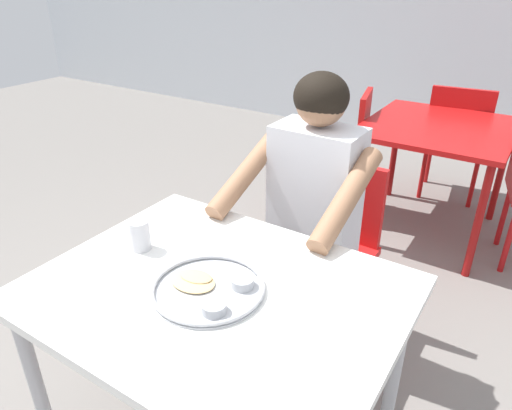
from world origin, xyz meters
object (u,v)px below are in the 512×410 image
Objects in this scene: chair_foreground at (325,240)px; chair_red_far at (457,135)px; chair_red_left at (345,144)px; drinking_cup at (140,234)px; thali_tray at (209,288)px; diner_foreground at (304,208)px; table_foreground at (217,312)px; table_background_red at (438,138)px.

chair_red_far is at bearing 84.20° from chair_foreground.
chair_red_left is (-0.42, 1.19, 0.01)m from chair_foreground.
drinking_cup reaches higher than chair_red_left.
chair_red_left is at bearing 93.58° from drinking_cup.
thali_tray is 0.26× the size of diner_foreground.
chair_red_left reaches higher than thali_tray.
diner_foreground is 1.46× the size of chair_red_far.
table_background_red is (0.13, 2.05, -0.04)m from table_foreground.
chair_foreground reaches higher than table_background_red.
chair_red_far is at bearing 84.78° from diner_foreground.
thali_tray is 3.18× the size of drinking_cup.
thali_tray is 0.64m from diner_foreground.
diner_foreground is at bearing 63.49° from drinking_cup.
table_background_red is at bearing 86.40° from table_foreground.
chair_red_far is at bearing 86.84° from table_foreground.
drinking_cup is 2.02m from chair_red_left.
chair_red_left is (-0.41, 1.41, -0.25)m from diner_foreground.
diner_foreground reaches higher than chair_red_far.
chair_foreground is at bearing -97.77° from table_background_red.
diner_foreground reaches higher than table_foreground.
diner_foreground is 1.36× the size of table_background_red.
diner_foreground is (-0.00, -0.22, 0.26)m from chair_foreground.
table_foreground is 0.36m from drinking_cup.
table_foreground is 1.21× the size of chair_red_left.
chair_foreground is at bearing 92.53° from table_foreground.
table_foreground is 0.10m from thali_tray.
chair_foreground is at bearing -70.81° from chair_red_left.
chair_foreground reaches higher than table_foreground.
table_background_red is at bearing 82.23° from chair_foreground.
diner_foreground reaches higher than chair_foreground.
chair_red_far reaches higher than thali_tray.
chair_foreground is 0.96× the size of chair_red_far.
chair_red_left is 0.84m from chair_red_far.
table_background_red is (0.13, 2.07, -0.13)m from thali_tray.
table_foreground is at bearing -6.22° from drinking_cup.
chair_red_left reaches higher than chair_foreground.
chair_red_far is (0.18, 1.79, 0.01)m from chair_foreground.
diner_foreground is (0.29, 0.58, -0.08)m from drinking_cup.
chair_red_far is at bearing 44.84° from chair_red_left.
chair_red_left is at bearing -177.88° from table_background_red.
chair_red_left is at bearing -135.16° from chair_red_far.
drinking_cup is 0.12× the size of chair_red_left.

